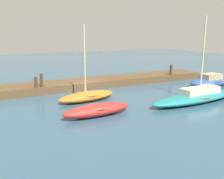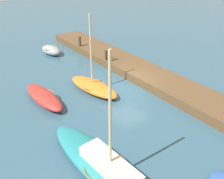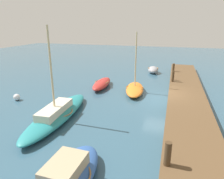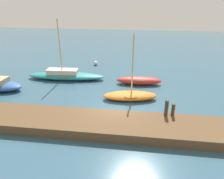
% 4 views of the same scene
% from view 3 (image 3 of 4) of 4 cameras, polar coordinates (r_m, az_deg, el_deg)
% --- Properties ---
extents(ground_plane, '(84.00, 84.00, 0.00)m').
position_cam_3_polar(ground_plane, '(17.68, 13.30, -2.60)').
color(ground_plane, '#33566B').
extents(dock_platform, '(26.08, 2.85, 0.63)m').
position_cam_3_polar(dock_platform, '(17.61, 19.97, -2.21)').
color(dock_platform, brown).
rests_on(dock_platform, ground_plane).
extents(rowboat_orange, '(4.59, 2.16, 5.39)m').
position_cam_3_polar(rowboat_orange, '(18.80, 6.32, 0.20)').
color(rowboat_orange, orange).
rests_on(rowboat_orange, ground_plane).
extents(rowboat_red, '(4.36, 1.45, 0.73)m').
position_cam_3_polar(rowboat_red, '(20.28, -2.85, 1.62)').
color(rowboat_red, '#B72D28').
rests_on(rowboat_red, ground_plane).
extents(dinghy_grey, '(2.55, 1.61, 0.82)m').
position_cam_3_polar(dinghy_grey, '(26.81, 11.35, 5.42)').
color(dinghy_grey, '#939399').
rests_on(dinghy_grey, ground_plane).
extents(motorboat_blue, '(4.68, 2.06, 1.15)m').
position_cam_3_polar(motorboat_blue, '(8.63, -12.95, -22.88)').
color(motorboat_blue, '#2D569E').
rests_on(motorboat_blue, ground_plane).
extents(sailboat_teal, '(8.00, 2.28, 5.97)m').
position_cam_3_polar(sailboat_teal, '(14.03, -14.91, -6.39)').
color(sailboat_teal, teal).
rests_on(sailboat_teal, ground_plane).
extents(mooring_post_west, '(0.27, 0.27, 1.02)m').
position_cam_3_polar(mooring_post_west, '(8.73, 15.23, -16.86)').
color(mooring_post_west, '#47331E').
rests_on(mooring_post_west, dock_platform).
extents(mooring_post_mid_west, '(0.24, 0.24, 1.06)m').
position_cam_3_polar(mooring_post_mid_west, '(20.76, 16.57, 3.54)').
color(mooring_post_mid_west, '#47331E').
rests_on(mooring_post_mid_west, dock_platform).
extents(mooring_post_mid_east, '(0.22, 0.22, 0.83)m').
position_cam_3_polar(mooring_post_mid_east, '(21.21, 16.56, 3.51)').
color(mooring_post_mid_east, '#47331E').
rests_on(mooring_post_mid_east, dock_platform).
extents(mooring_post_east, '(0.25, 0.25, 0.93)m').
position_cam_3_polar(mooring_post_east, '(25.38, 16.71, 5.89)').
color(mooring_post_east, '#47331E').
rests_on(mooring_post_east, dock_platform).
extents(marker_buoy, '(0.53, 0.53, 0.53)m').
position_cam_3_polar(marker_buoy, '(18.59, -24.94, -1.94)').
color(marker_buoy, silver).
rests_on(marker_buoy, ground_plane).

